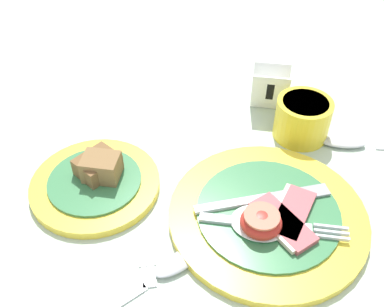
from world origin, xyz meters
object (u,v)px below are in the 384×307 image
(breakfast_plate, at_px, (268,218))
(bread_plate, at_px, (96,180))
(teaspoon_by_saucer, at_px, (162,273))
(number_card, at_px, (270,89))
(fork_on_cloth, at_px, (152,306))
(sugar_cup, at_px, (303,118))
(teaspoon_near_cup, at_px, (361,144))

(breakfast_plate, distance_m, bread_plate, 0.24)
(bread_plate, distance_m, teaspoon_by_saucer, 0.17)
(number_card, relative_size, teaspoon_by_saucer, 0.46)
(breakfast_plate, xyz_separation_m, teaspoon_by_saucer, (-0.11, -0.11, -0.01))
(number_card, height_order, fork_on_cloth, number_card)
(sugar_cup, relative_size, number_card, 1.15)
(bread_plate, distance_m, fork_on_cloth, 0.20)
(bread_plate, xyz_separation_m, number_card, (0.21, 0.24, 0.03))
(fork_on_cloth, bearing_deg, breakfast_plate, -60.00)
(bread_plate, xyz_separation_m, fork_on_cloth, (0.13, -0.16, -0.01))
(teaspoon_near_cup, bearing_deg, teaspoon_by_saucer, 43.83)
(number_card, height_order, teaspoon_by_saucer, number_card)
(bread_plate, bearing_deg, breakfast_plate, -2.56)
(breakfast_plate, relative_size, fork_on_cloth, 1.47)
(sugar_cup, distance_m, number_card, 0.08)
(teaspoon_by_saucer, bearing_deg, sugar_cup, 14.30)
(breakfast_plate, bearing_deg, bread_plate, 177.44)
(breakfast_plate, xyz_separation_m, sugar_cup, (0.03, 0.19, 0.02))
(sugar_cup, xyz_separation_m, teaspoon_near_cup, (0.09, -0.01, -0.03))
(sugar_cup, distance_m, fork_on_cloth, 0.37)
(number_card, bearing_deg, breakfast_plate, -87.87)
(sugar_cup, bearing_deg, teaspoon_by_saucer, -115.50)
(bread_plate, relative_size, teaspoon_by_saucer, 1.12)
(fork_on_cloth, bearing_deg, teaspoon_near_cup, -58.32)
(number_card, bearing_deg, bread_plate, -135.59)
(teaspoon_by_saucer, height_order, teaspoon_near_cup, same)
(sugar_cup, relative_size, teaspoon_near_cup, 0.44)
(number_card, xyz_separation_m, teaspoon_by_saucer, (-0.08, -0.36, -0.03))
(sugar_cup, xyz_separation_m, number_card, (-0.06, 0.06, 0.00))
(breakfast_plate, relative_size, bread_plate, 1.44)
(sugar_cup, distance_m, teaspoon_by_saucer, 0.33)
(teaspoon_near_cup, height_order, fork_on_cloth, teaspoon_near_cup)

